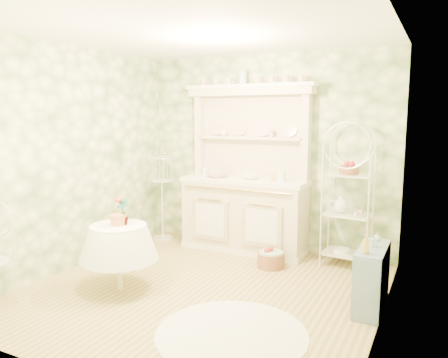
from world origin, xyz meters
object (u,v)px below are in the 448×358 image
at_px(bakers_rack, 348,197).
at_px(floor_basket, 271,259).
at_px(side_shelf, 372,277).
at_px(kitchen_dresser, 245,169).
at_px(round_table, 119,257).
at_px(birdcage_stand, 162,197).

xyz_separation_m(bakers_rack, floor_basket, (-0.81, -0.50, -0.77)).
height_order(side_shelf, floor_basket, side_shelf).
distance_m(bakers_rack, side_shelf, 1.37).
relative_size(kitchen_dresser, side_shelf, 3.10).
bearing_deg(round_table, bakers_rack, 43.18).
height_order(side_shelf, round_table, round_table).
relative_size(bakers_rack, birdcage_stand, 1.32).
height_order(kitchen_dresser, floor_basket, kitchen_dresser).
relative_size(kitchen_dresser, birdcage_stand, 1.73).
xyz_separation_m(side_shelf, birdcage_stand, (-3.18, 1.06, 0.35)).
bearing_deg(birdcage_stand, side_shelf, -18.34).
xyz_separation_m(kitchen_dresser, birdcage_stand, (-1.30, -0.11, -0.48)).
bearing_deg(floor_basket, round_table, -131.00).
relative_size(bakers_rack, side_shelf, 2.38).
xyz_separation_m(kitchen_dresser, round_table, (-0.62, -1.90, -0.79)).
bearing_deg(side_shelf, birdcage_stand, 159.71).
bearing_deg(round_table, floor_basket, 49.00).
distance_m(round_table, birdcage_stand, 1.95).
height_order(birdcage_stand, floor_basket, birdcage_stand).
relative_size(kitchen_dresser, bakers_rack, 1.30).
relative_size(side_shelf, birdcage_stand, 0.56).
distance_m(side_shelf, floor_basket, 1.46).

